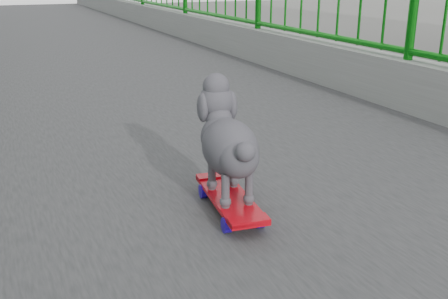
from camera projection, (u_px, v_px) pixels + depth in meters
railing at (196, 94)px, 2.71m from camera, size 3.00×24.00×1.42m
skateboard at (230, 200)px, 1.86m from camera, size 0.18×0.47×0.06m
poodle at (228, 141)px, 1.82m from camera, size 0.22×0.45×0.37m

